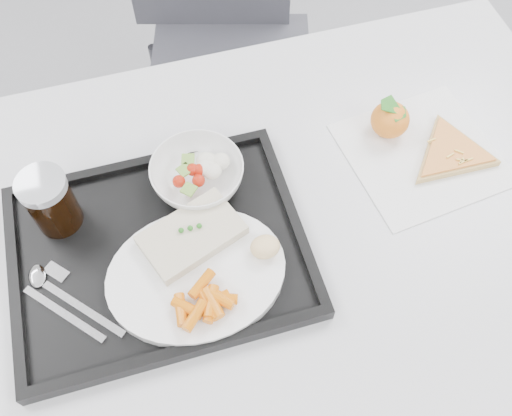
{
  "coord_description": "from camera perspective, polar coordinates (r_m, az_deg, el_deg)",
  "views": [
    {
      "loc": [
        -0.15,
        -0.13,
        1.56
      ],
      "look_at": [
        -0.02,
        0.32,
        0.77
      ],
      "focal_mm": 40.0,
      "sensor_mm": 36.0,
      "label": 1
    }
  ],
  "objects": [
    {
      "name": "table",
      "position": [
        0.98,
        1.33,
        -3.53
      ],
      "size": [
        1.2,
        0.8,
        0.75
      ],
      "color": "#B1B2B4",
      "rests_on": "ground"
    },
    {
      "name": "cutlery",
      "position": [
        0.9,
        -18.99,
        -8.3
      ],
      "size": [
        0.14,
        0.15,
        0.01
      ],
      "color": "silver",
      "rests_on": "tray"
    },
    {
      "name": "salad_bowl",
      "position": [
        0.93,
        -5.88,
        3.34
      ],
      "size": [
        0.15,
        0.15,
        0.05
      ],
      "color": "white",
      "rests_on": "tray"
    },
    {
      "name": "chair",
      "position": [
        1.54,
        -3.46,
        17.54
      ],
      "size": [
        0.52,
        0.52,
        0.93
      ],
      "color": "#35363C",
      "rests_on": "ground"
    },
    {
      "name": "napkin",
      "position": [
        1.04,
        16.21,
        5.21
      ],
      "size": [
        0.28,
        0.27,
        0.0
      ],
      "color": "white",
      "rests_on": "table"
    },
    {
      "name": "carrot_pile",
      "position": [
        0.82,
        -5.03,
        -9.42
      ],
      "size": [
        0.1,
        0.09,
        0.02
      ],
      "color": "#D8670A",
      "rests_on": "dinner_plate"
    },
    {
      "name": "pizza_slice",
      "position": [
        1.04,
        18.94,
        5.24
      ],
      "size": [
        0.25,
        0.25,
        0.02
      ],
      "color": "tan",
      "rests_on": "napkin"
    },
    {
      "name": "bread_roll",
      "position": [
        0.85,
        0.91,
        -3.91
      ],
      "size": [
        0.05,
        0.05,
        0.03
      ],
      "color": "#EBB687",
      "rests_on": "dinner_plate"
    },
    {
      "name": "tray",
      "position": [
        0.9,
        -9.64,
        -4.34
      ],
      "size": [
        0.45,
        0.35,
        0.03
      ],
      "color": "black",
      "rests_on": "table"
    },
    {
      "name": "fish_fillet",
      "position": [
        0.87,
        -6.45,
        -2.69
      ],
      "size": [
        0.17,
        0.14,
        0.03
      ],
      "color": "beige",
      "rests_on": "dinner_plate"
    },
    {
      "name": "salad_contents",
      "position": [
        0.93,
        -5.08,
        4.08
      ],
      "size": [
        0.1,
        0.08,
        0.02
      ],
      "color": "#A91D0B",
      "rests_on": "salad_bowl"
    },
    {
      "name": "dinner_plate",
      "position": [
        0.86,
        -5.97,
        -6.62
      ],
      "size": [
        0.27,
        0.27,
        0.02
      ],
      "color": "white",
      "rests_on": "tray"
    },
    {
      "name": "cola_glass",
      "position": [
        0.92,
        -19.88,
        0.65
      ],
      "size": [
        0.07,
        0.07,
        0.11
      ],
      "color": "black",
      "rests_on": "tray"
    },
    {
      "name": "tangerine",
      "position": [
        1.03,
        13.26,
        8.6
      ],
      "size": [
        0.08,
        0.08,
        0.07
      ],
      "color": "orange",
      "rests_on": "napkin"
    }
  ]
}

